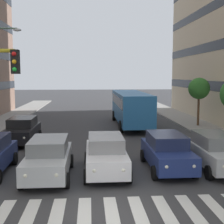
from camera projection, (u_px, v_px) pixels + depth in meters
name	position (u px, v px, depth m)	size (l,w,h in m)	color
ground_plane	(112.00, 214.00, 10.10)	(180.00, 180.00, 0.00)	#38383A
crosswalk_markings	(112.00, 214.00, 10.10)	(9.45, 2.80, 0.01)	silver
car_0	(216.00, 151.00, 14.86)	(2.02, 4.44, 1.72)	#B2B7BC
car_1	(167.00, 151.00, 14.83)	(2.02, 4.44, 1.72)	navy
car_2	(106.00, 154.00, 14.33)	(2.02, 4.44, 1.72)	silver
car_3	(49.00, 157.00, 13.71)	(2.02, 4.44, 1.72)	#B2B7BC
car_row2_0	(22.00, 130.00, 20.62)	(2.02, 4.44, 1.72)	black
bus_behind_traffic	(131.00, 105.00, 27.76)	(2.78, 10.50, 3.00)	#286BAD
street_tree_2	(199.00, 89.00, 26.75)	(1.87, 1.87, 4.19)	#513823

